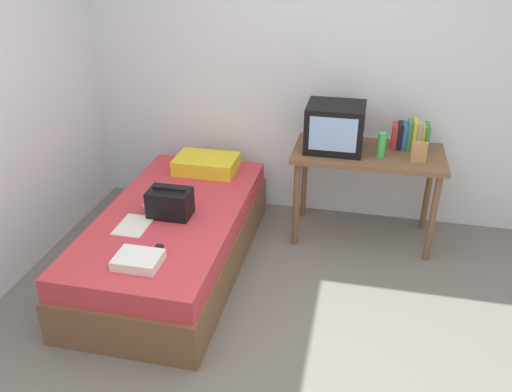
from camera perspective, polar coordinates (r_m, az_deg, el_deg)
name	(u,v)px	position (r m, az deg, el deg)	size (l,w,h in m)	color
ground_plane	(267,360)	(3.28, 1.23, -17.63)	(8.00, 8.00, 0.00)	slate
wall_back	(317,67)	(4.41, 6.70, 13.95)	(5.20, 0.10, 2.60)	silver
bed	(174,239)	(3.96, -8.98, -4.67)	(1.00, 2.00, 0.48)	brown
desk	(367,163)	(4.18, 12.16, 3.56)	(1.16, 0.60, 0.77)	brown
tv	(335,127)	(4.07, 8.68, 7.49)	(0.44, 0.39, 0.36)	black
water_bottle	(381,145)	(4.02, 13.63, 5.47)	(0.07, 0.07, 0.19)	green
book_row	(411,136)	(4.24, 16.64, 6.38)	(0.28, 0.16, 0.24)	#B72D33
picture_frame	(419,152)	(4.01, 17.52, 4.62)	(0.11, 0.02, 0.16)	#B27F4C
pillow	(206,164)	(4.40, -5.48, 3.53)	(0.51, 0.35, 0.12)	yellow
handbag	(170,203)	(3.72, -9.45, -0.75)	(0.30, 0.20, 0.22)	black
magazine	(134,226)	(3.69, -13.32, -3.18)	(0.21, 0.29, 0.01)	white
remote_dark	(156,252)	(3.36, -10.96, -6.05)	(0.04, 0.16, 0.02)	black
remote_silver	(149,203)	(3.94, -11.70, -0.75)	(0.04, 0.14, 0.02)	#B7B7BC
folded_towel	(138,260)	(3.27, -12.83, -6.88)	(0.28, 0.22, 0.06)	white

